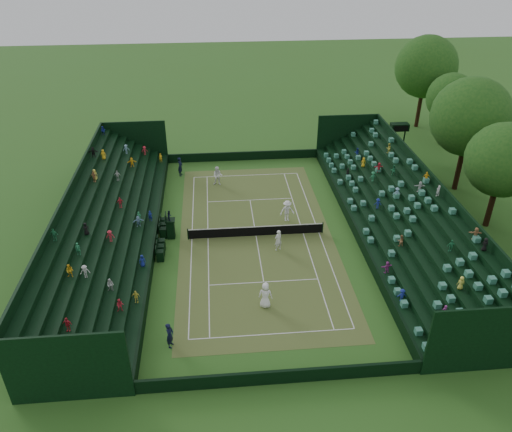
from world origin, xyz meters
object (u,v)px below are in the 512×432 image
object	(u,v)px
tennis_net	(256,231)
player_far_west	(218,176)
player_near_east	(278,240)
umpire_chair	(170,226)
player_far_east	(287,211)
player_near_west	(265,295)

from	to	relation	value
tennis_net	player_far_west	distance (m)	10.45
player_near_east	player_far_west	xyz separation A→B (m)	(-4.61, 12.24, 0.06)
tennis_net	player_far_west	size ratio (longest dim) A/B	5.82
tennis_net	player_far_west	bearing A→B (deg)	106.69
player_far_west	umpire_chair	bearing A→B (deg)	-103.93
player_far_east	tennis_net	bearing A→B (deg)	-150.71
player_near_west	player_near_east	xyz separation A→B (m)	(1.79, 6.86, -0.06)
player_near_east	player_far_west	size ratio (longest dim) A/B	0.94
tennis_net	umpire_chair	distance (m)	7.28
umpire_chair	player_far_east	size ratio (longest dim) A/B	1.31
umpire_chair	player_near_west	distance (m)	11.86
tennis_net	player_far_east	distance (m)	3.82
tennis_net	player_near_east	xyz separation A→B (m)	(1.61, -2.24, 0.42)
umpire_chair	player_far_east	distance (m)	10.42
tennis_net	player_near_west	world-z (taller)	player_near_west
player_near_west	player_near_east	bearing A→B (deg)	-90.42
player_near_east	tennis_net	bearing A→B (deg)	-81.97
tennis_net	player_far_east	size ratio (longest dim) A/B	5.77
tennis_net	player_near_west	xyz separation A→B (m)	(-0.17, -9.10, 0.48)
umpire_chair	player_near_west	xyz separation A→B (m)	(7.06, -9.53, -0.13)
player_near_east	player_far_east	xyz separation A→B (m)	(1.40, 4.54, 0.07)
player_far_east	player_near_west	bearing A→B (deg)	-113.75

